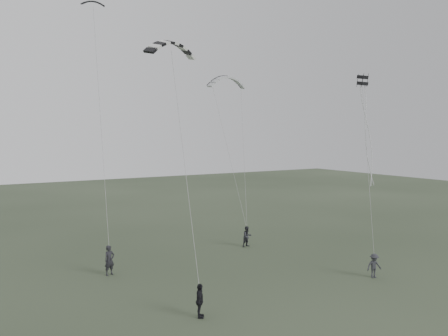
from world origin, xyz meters
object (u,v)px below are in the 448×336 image
flyer_center (200,301)px  kite_pale_large (227,77)px  kite_dark_small (93,2)px  flyer_left (109,260)px  kite_striped (171,42)px  kite_box (363,80)px  flyer_far (374,266)px  flyer_right (247,236)px

flyer_center → kite_pale_large: size_ratio=0.47×
flyer_center → kite_dark_small: kite_dark_small is taller
kite_dark_small → kite_pale_large: kite_dark_small is taller
flyer_left → kite_striped: (2.75, -4.05, 13.67)m
kite_striped → kite_box: 13.87m
flyer_center → kite_striped: (0.78, 5.00, 13.79)m
flyer_far → kite_box: size_ratio=2.32×
flyer_right → kite_box: (4.42, -7.88, 12.21)m
flyer_center → flyer_far: 12.58m
flyer_far → kite_box: bearing=73.0°
kite_dark_small → flyer_far: bearing=-39.1°
flyer_right → kite_pale_large: (1.33, 5.45, 13.74)m
flyer_right → kite_box: bearing=-66.9°
kite_striped → flyer_center: bearing=-110.7°
flyer_left → flyer_far: size_ratio=1.25×
kite_pale_large → kite_box: bearing=-73.3°
flyer_center → kite_box: kite_box is taller
flyer_right → kite_striped: (-9.15, -5.50, 13.81)m
kite_striped → kite_box: size_ratio=4.79×
flyer_right → kite_dark_small: (-11.18, 4.08, 18.30)m
kite_striped → kite_box: (13.57, -2.38, -1.60)m
flyer_center → flyer_far: size_ratio=1.10×
flyer_center → kite_striped: bearing=21.9°
flyer_right → kite_striped: size_ratio=0.52×
kite_pale_large → kite_striped: kite_pale_large is taller
kite_dark_small → kite_box: bearing=-29.5°
flyer_right → kite_pale_large: size_ratio=0.46×
flyer_left → flyer_far: 17.28m
kite_dark_small → kite_striped: 10.77m
flyer_right → kite_dark_small: kite_dark_small is taller
flyer_right → kite_pale_large: kite_pale_large is taller
flyer_left → kite_pale_large: bearing=10.8°
kite_box → flyer_left: bearing=158.0°
kite_dark_small → kite_striped: (2.03, -9.58, -4.49)m
flyer_center → kite_striped: 14.69m
kite_pale_large → kite_dark_small: bearing=-170.1°
kite_pale_large → kite_box: (3.09, -13.33, -1.52)m
kite_pale_large → kite_box: 13.77m
kite_pale_large → kite_striped: (-10.48, -10.95, 0.07)m
flyer_left → flyer_far: flyer_left is taller
flyer_left → flyer_right: (11.90, 1.45, -0.14)m
flyer_far → kite_dark_small: size_ratio=0.93×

